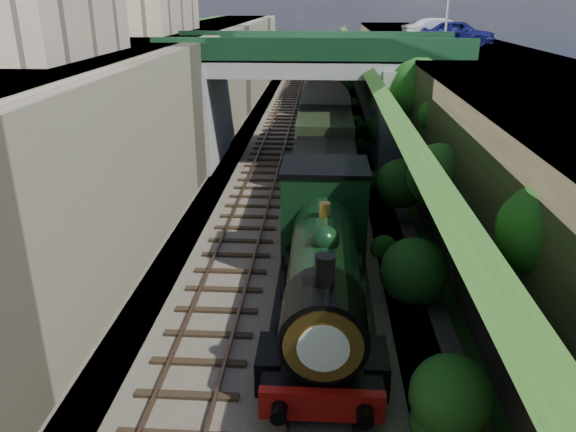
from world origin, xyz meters
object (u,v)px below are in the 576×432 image
object	(u,v)px
car_silver	(439,31)
tender	(324,191)
locomotive	(323,263)
tree	(418,90)
car_blue	(459,33)
road_bridge	(321,94)

from	to	relation	value
car_silver	tender	distance (m)	19.79
car_silver	locomotive	distance (m)	26.48
tree	car_blue	size ratio (longest dim) A/B	1.49
tree	car_silver	xyz separation A→B (m)	(2.71, 10.11, 2.39)
tree	car_blue	distance (m)	9.43
road_bridge	tree	size ratio (longest dim) A/B	2.42
road_bridge	tree	world-z (taller)	road_bridge
road_bridge	locomotive	xyz separation A→B (m)	(0.26, -16.75, -2.18)
road_bridge	car_silver	xyz separation A→B (m)	(7.68, 8.15, 2.96)
car_silver	road_bridge	bearing A→B (deg)	115.18
locomotive	road_bridge	bearing A→B (deg)	90.88
tree	car_silver	bearing A→B (deg)	75.01
car_blue	locomotive	size ratio (longest dim) A/B	0.43
car_blue	road_bridge	bearing A→B (deg)	146.99
car_blue	car_silver	distance (m)	1.98
car_silver	locomotive	size ratio (longest dim) A/B	0.46
locomotive	car_blue	bearing A→B (deg)	70.14
road_bridge	tender	size ratio (longest dim) A/B	2.67
tree	car_blue	world-z (taller)	car_blue
car_blue	tender	xyz separation A→B (m)	(-8.36, -15.79, -5.39)
road_bridge	locomotive	size ratio (longest dim) A/B	1.56
tree	car_blue	bearing A→B (deg)	66.47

